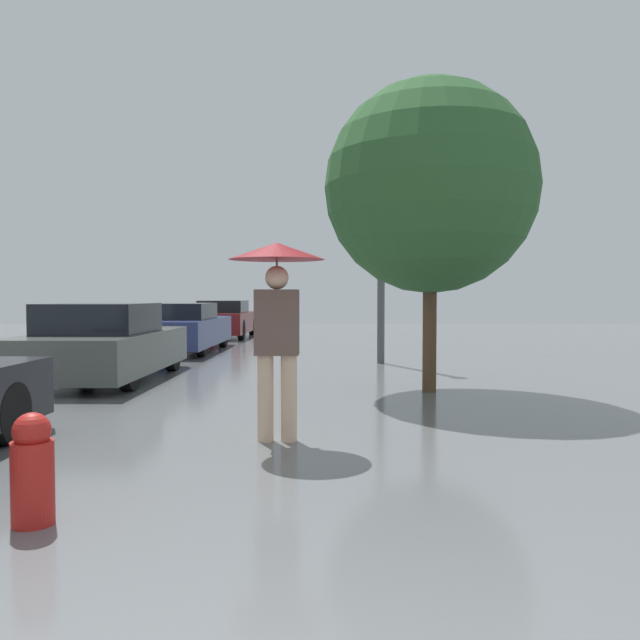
% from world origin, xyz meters
% --- Properties ---
extents(pedestrian, '(0.93, 0.93, 1.93)m').
position_xyz_m(pedestrian, '(-0.02, 4.93, 1.43)').
color(pedestrian, beige).
rests_on(pedestrian, ground_plane).
extents(parked_car_second, '(1.83, 4.07, 1.29)m').
position_xyz_m(parked_car_second, '(-3.33, 9.30, 0.60)').
color(parked_car_second, '#4C514C').
rests_on(parked_car_second, ground_plane).
extents(parked_car_third, '(1.83, 4.51, 1.23)m').
position_xyz_m(parked_car_third, '(-3.33, 14.66, 0.59)').
color(parked_car_third, navy).
rests_on(parked_car_third, ground_plane).
extents(parked_car_farthest, '(1.71, 4.31, 1.26)m').
position_xyz_m(parked_car_farthest, '(-3.17, 20.19, 0.60)').
color(parked_car_farthest, maroon).
rests_on(parked_car_farthest, ground_plane).
extents(tree, '(3.10, 3.10, 4.55)m').
position_xyz_m(tree, '(1.95, 8.10, 3.00)').
color(tree, brown).
rests_on(tree, ground_plane).
extents(street_lamp, '(0.29, 0.29, 5.22)m').
position_xyz_m(street_lamp, '(1.54, 12.00, 2.92)').
color(street_lamp, '#515456').
rests_on(street_lamp, ground_plane).
extents(fire_hydrant, '(0.26, 0.26, 0.70)m').
position_xyz_m(fire_hydrant, '(-1.34, 2.69, 0.35)').
color(fire_hydrant, '#B21E19').
rests_on(fire_hydrant, ground_plane).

